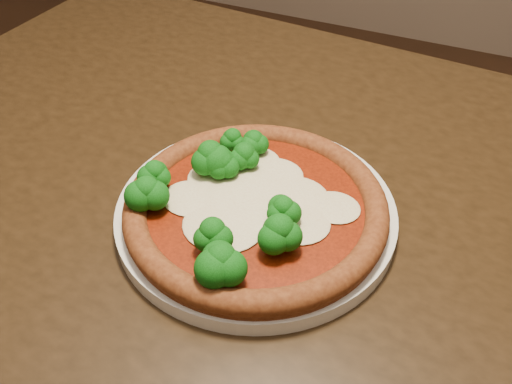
% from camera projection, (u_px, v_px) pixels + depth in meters
% --- Properties ---
extents(dining_table, '(1.28, 0.97, 0.75)m').
position_uv_depth(dining_table, '(275.00, 265.00, 0.71)').
color(dining_table, black).
rests_on(dining_table, floor).
extents(plate, '(0.31, 0.31, 0.02)m').
position_uv_depth(plate, '(256.00, 213.00, 0.63)').
color(plate, silver).
rests_on(plate, dining_table).
extents(pizza, '(0.28, 0.28, 0.06)m').
position_uv_depth(pizza, '(249.00, 204.00, 0.60)').
color(pizza, brown).
rests_on(pizza, plate).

